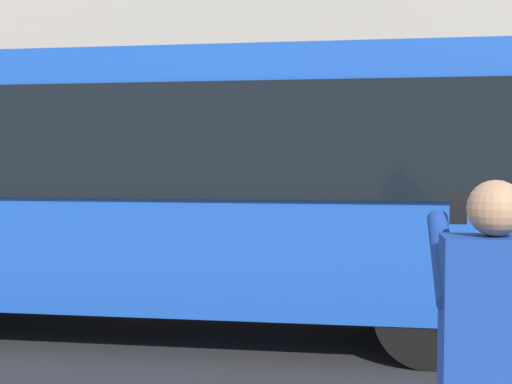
{
  "coord_description": "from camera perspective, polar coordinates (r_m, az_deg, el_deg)",
  "views": [
    {
      "loc": [
        0.8,
        7.59,
        1.93
      ],
      "look_at": [
        2.03,
        -0.33,
        1.54
      ],
      "focal_mm": 48.66,
      "sensor_mm": 36.0,
      "label": 1
    }
  ],
  "objects": [
    {
      "name": "ground_plane",
      "position": [
        7.87,
        14.68,
        -11.53
      ],
      "size": [
        60.0,
        60.0,
        0.0
      ],
      "primitive_type": "plane",
      "color": "#232326"
    },
    {
      "name": "red_bus",
      "position": [
        7.98,
        -8.87,
        0.94
      ],
      "size": [
        9.05,
        2.54,
        3.08
      ],
      "color": "#1947AD",
      "rests_on": "ground_plane"
    },
    {
      "name": "pedestrian_photographer",
      "position": [
        2.94,
        18.96,
        -12.97
      ],
      "size": [
        0.53,
        0.52,
        1.7
      ],
      "color": "#1E2347",
      "rests_on": "sidewalk_curb"
    }
  ]
}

